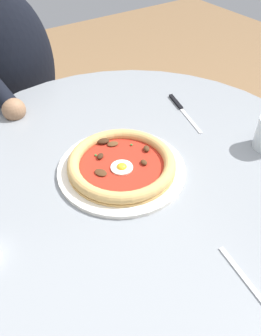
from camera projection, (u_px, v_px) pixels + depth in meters
The scene contains 7 objects.
ground_plane at pixel (132, 307), 1.36m from camera, with size 6.00×6.00×0.02m, color olive.
dining_table at pixel (133, 202), 0.95m from camera, with size 1.06×1.06×0.74m.
pizza_on_plate at pixel (122, 166), 0.83m from camera, with size 0.31×0.31×0.04m.
steak_knife at pixel (180, 107), 1.06m from camera, with size 0.21×0.07×0.01m.
fork_utensil at pixel (249, 284), 0.61m from camera, with size 0.17×0.04×0.00m.
diner_person at pixel (21, 117), 1.40m from camera, with size 0.51×0.38×1.20m.
cafe_chair_diner at pixel (5, 100), 1.48m from camera, with size 0.45×0.45×0.91m.
Camera 1 is at (0.53, -0.37, 1.31)m, focal length 36.63 mm.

